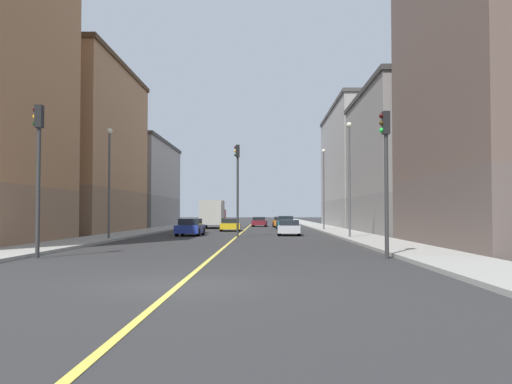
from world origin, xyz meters
TOP-DOWN VIEW (x-y plane):
  - ground_plane at (0.00, 0.00)m, footprint 400.00×400.00m
  - sidewalk_left at (8.82, 49.00)m, footprint 3.14×168.00m
  - sidewalk_right at (-8.82, 49.00)m, footprint 3.14×168.00m
  - lane_center_stripe at (0.00, 49.00)m, footprint 0.16×154.00m
  - building_left_mid at (15.76, 34.64)m, footprint 11.03×18.58m
  - building_left_far at (15.76, 57.04)m, footprint 11.03×24.82m
  - building_right_midblock at (-15.76, 36.05)m, footprint 11.03×19.24m
  - building_right_distant at (-15.76, 58.14)m, footprint 11.03×21.29m
  - traffic_light_left_near at (6.83, 8.10)m, footprint 0.40×0.32m
  - traffic_light_right_near at (-6.86, 8.10)m, footprint 0.40×0.32m
  - traffic_light_median_far at (0.07, 27.46)m, footprint 0.40×0.32m
  - street_lamp_left_near at (7.85, 24.44)m, footprint 0.36×0.36m
  - street_lamp_right_near at (-7.85, 21.79)m, footprint 0.36×0.36m
  - street_lamp_left_far at (7.85, 41.32)m, footprint 0.36×0.36m
  - car_teal at (4.20, 44.90)m, footprint 1.87×4.25m
  - car_blue at (-3.72, 29.85)m, footprint 1.93×4.35m
  - car_maroon at (1.37, 58.23)m, footprint 1.99×4.30m
  - car_orange at (3.98, 55.04)m, footprint 1.96×4.65m
  - car_yellow at (-1.27, 40.61)m, footprint 2.08×4.36m
  - car_silver at (3.99, 30.38)m, footprint 1.92×4.13m
  - box_truck at (-3.86, 50.43)m, footprint 2.52×7.84m

SIDE VIEW (x-z plane):
  - ground_plane at x=0.00m, z-range 0.00..0.00m
  - lane_center_stripe at x=0.00m, z-range 0.00..0.01m
  - sidewalk_left at x=8.82m, z-range 0.00..0.15m
  - sidewalk_right at x=-8.82m, z-range 0.00..0.15m
  - car_silver at x=3.99m, z-range 0.00..1.22m
  - car_yellow at x=-1.27m, z-range 0.00..1.22m
  - car_maroon at x=1.37m, z-range 0.00..1.23m
  - car_orange at x=3.98m, z-range -0.01..1.28m
  - car_blue at x=-3.72m, z-range -0.02..1.30m
  - car_teal at x=4.20m, z-range -0.02..1.41m
  - box_truck at x=-3.86m, z-range 0.08..3.22m
  - traffic_light_left_near at x=6.83m, z-range 0.86..6.62m
  - traffic_light_right_near at x=-6.86m, z-range 0.89..6.93m
  - traffic_light_median_far at x=0.07m, z-range 0.94..7.72m
  - street_lamp_right_near at x=-7.85m, z-range 0.90..7.94m
  - street_lamp_left_near at x=7.85m, z-range 0.92..8.73m
  - street_lamp_left_far at x=7.85m, z-range 0.93..8.81m
  - building_right_distant at x=-15.76m, z-range 0.01..10.84m
  - building_left_mid at x=15.76m, z-range 0.01..12.25m
  - building_left_far at x=15.76m, z-range 0.01..14.86m
  - building_right_midblock at x=-15.76m, z-range 0.01..14.98m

